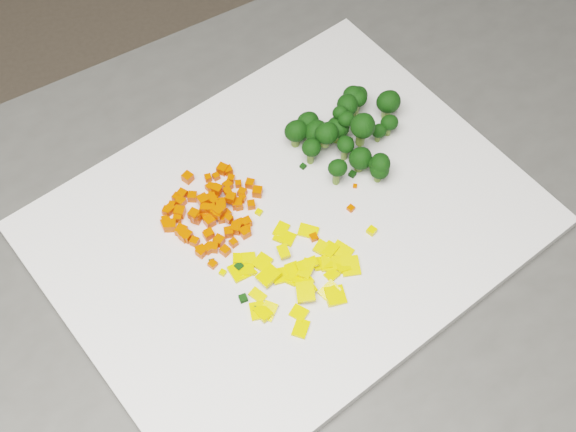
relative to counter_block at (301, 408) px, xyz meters
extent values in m
cube|color=#444442|center=(0.00, 0.00, 0.00)|extent=(1.14, 0.95, 0.90)
cube|color=silver|center=(-0.01, 0.04, 0.46)|extent=(0.57, 0.52, 0.01)
cube|color=#DE3602|center=(-0.09, 0.04, 0.47)|extent=(0.01, 0.01, 0.01)
cube|color=#DE3602|center=(-0.07, 0.10, 0.47)|extent=(0.01, 0.01, 0.01)
cube|color=#DE3602|center=(-0.09, 0.06, 0.47)|extent=(0.01, 0.01, 0.01)
cube|color=#DE3602|center=(-0.10, 0.06, 0.47)|extent=(0.01, 0.01, 0.01)
cube|color=#DE3602|center=(-0.09, 0.02, 0.47)|extent=(0.01, 0.01, 0.01)
cube|color=#DE3602|center=(-0.08, 0.07, 0.47)|extent=(0.01, 0.01, 0.01)
cube|color=#DE3602|center=(-0.12, 0.04, 0.47)|extent=(0.01, 0.01, 0.01)
cube|color=#DE3602|center=(-0.11, 0.04, 0.47)|extent=(0.01, 0.01, 0.01)
cube|color=#DE3602|center=(-0.08, 0.08, 0.47)|extent=(0.01, 0.01, 0.01)
cube|color=#DE3602|center=(-0.04, 0.06, 0.47)|extent=(0.01, 0.01, 0.01)
cube|color=#DE3602|center=(-0.09, 0.02, 0.47)|extent=(0.01, 0.01, 0.01)
cube|color=#DE3602|center=(-0.12, 0.06, 0.47)|extent=(0.01, 0.01, 0.01)
cube|color=#DE3602|center=(-0.08, 0.05, 0.47)|extent=(0.01, 0.01, 0.01)
cube|color=#DE3602|center=(-0.05, 0.04, 0.47)|extent=(0.01, 0.01, 0.01)
cube|color=#DE3602|center=(-0.10, 0.05, 0.47)|extent=(0.01, 0.01, 0.01)
cube|color=#DE3602|center=(-0.08, 0.06, 0.47)|extent=(0.01, 0.01, 0.01)
cube|color=#DE3602|center=(-0.08, 0.03, 0.47)|extent=(0.01, 0.01, 0.01)
cube|color=#DE3602|center=(-0.12, 0.08, 0.47)|extent=(0.01, 0.01, 0.01)
cube|color=#DE3602|center=(-0.13, 0.05, 0.47)|extent=(0.01, 0.01, 0.01)
cube|color=#DE3602|center=(-0.08, 0.09, 0.47)|extent=(0.01, 0.01, 0.01)
cube|color=#DE3602|center=(-0.07, 0.11, 0.47)|extent=(0.01, 0.01, 0.01)
cube|color=#DE3602|center=(-0.05, 0.04, 0.47)|extent=(0.01, 0.01, 0.01)
cube|color=#DE3602|center=(-0.08, 0.06, 0.47)|extent=(0.01, 0.01, 0.01)
cube|color=#DE3602|center=(-0.06, 0.07, 0.47)|extent=(0.01, 0.01, 0.01)
cube|color=#DE3602|center=(-0.09, 0.05, 0.47)|extent=(0.01, 0.01, 0.01)
cube|color=#DE3602|center=(-0.13, 0.05, 0.47)|extent=(0.01, 0.01, 0.01)
cube|color=#DE3602|center=(-0.12, 0.08, 0.47)|extent=(0.01, 0.01, 0.01)
cube|color=#DE3602|center=(-0.06, 0.04, 0.47)|extent=(0.01, 0.01, 0.01)
cube|color=#DE3602|center=(-0.09, 0.06, 0.47)|extent=(0.01, 0.01, 0.01)
cube|color=#DE3602|center=(-0.04, 0.09, 0.47)|extent=(0.01, 0.01, 0.01)
cube|color=#DE3602|center=(-0.08, 0.06, 0.47)|extent=(0.01, 0.01, 0.01)
cube|color=#DE3602|center=(-0.07, 0.06, 0.47)|extent=(0.01, 0.01, 0.01)
cube|color=#DE3602|center=(-0.07, 0.07, 0.47)|extent=(0.01, 0.01, 0.01)
cube|color=#DE3602|center=(-0.06, 0.09, 0.47)|extent=(0.01, 0.01, 0.01)
cube|color=#DE3602|center=(-0.04, 0.07, 0.47)|extent=(0.01, 0.01, 0.01)
cube|color=#DE3602|center=(-0.10, 0.02, 0.47)|extent=(0.01, 0.01, 0.01)
cube|color=#DE3602|center=(-0.09, 0.07, 0.47)|extent=(0.01, 0.01, 0.01)
cube|color=#DE3602|center=(-0.09, 0.06, 0.47)|extent=(0.01, 0.01, 0.01)
cube|color=#DE3602|center=(-0.05, 0.07, 0.47)|extent=(0.01, 0.01, 0.01)
cube|color=#DE3602|center=(-0.07, 0.06, 0.47)|extent=(0.01, 0.01, 0.01)
cube|color=#DE3602|center=(-0.06, 0.03, 0.47)|extent=(0.01, 0.01, 0.01)
cube|color=#DE3602|center=(-0.07, 0.06, 0.47)|extent=(0.01, 0.01, 0.01)
cube|color=#DE3602|center=(-0.09, 0.06, 0.47)|extent=(0.01, 0.01, 0.01)
cube|color=#DE3602|center=(-0.10, 0.06, 0.48)|extent=(0.01, 0.01, 0.01)
cube|color=#DE3602|center=(-0.06, 0.06, 0.47)|extent=(0.01, 0.01, 0.01)
cube|color=#DE3602|center=(-0.06, 0.06, 0.47)|extent=(0.01, 0.01, 0.01)
cube|color=#DE3602|center=(-0.07, 0.08, 0.47)|extent=(0.01, 0.01, 0.01)
cube|color=#DE3602|center=(-0.13, 0.07, 0.47)|extent=(0.01, 0.01, 0.01)
cube|color=#DE3602|center=(-0.11, 0.09, 0.47)|extent=(0.01, 0.01, 0.01)
cube|color=#DE3602|center=(-0.09, 0.04, 0.47)|extent=(0.01, 0.01, 0.01)
cube|color=#DE3602|center=(-0.06, 0.10, 0.47)|extent=(0.01, 0.01, 0.01)
cube|color=#DE3602|center=(-0.07, 0.08, 0.48)|extent=(0.01, 0.01, 0.01)
cube|color=#DE3602|center=(-0.09, 0.06, 0.47)|extent=(0.01, 0.01, 0.01)
cube|color=#DE3602|center=(-0.13, 0.06, 0.47)|extent=(0.01, 0.01, 0.01)
cube|color=#DE3602|center=(-0.07, 0.02, 0.47)|extent=(0.01, 0.01, 0.01)
cube|color=#DE3602|center=(-0.05, 0.09, 0.47)|extent=(0.01, 0.01, 0.01)
cube|color=#DE3602|center=(-0.09, 0.06, 0.47)|extent=(0.01, 0.01, 0.01)
cube|color=#DE3602|center=(-0.12, 0.07, 0.47)|extent=(0.01, 0.01, 0.01)
cube|color=#DE3602|center=(-0.08, 0.09, 0.47)|extent=(0.01, 0.01, 0.01)
cube|color=#DE3602|center=(-0.08, 0.07, 0.47)|extent=(0.01, 0.01, 0.01)
cube|color=#DE3602|center=(-0.08, 0.01, 0.47)|extent=(0.01, 0.01, 0.01)
cube|color=#DE3602|center=(-0.09, 0.07, 0.47)|extent=(0.01, 0.01, 0.01)
cube|color=#DE3602|center=(-0.06, 0.04, 0.47)|extent=(0.01, 0.01, 0.01)
cube|color=#DE3602|center=(-0.08, 0.10, 0.47)|extent=(0.01, 0.01, 0.01)
cube|color=#DE3602|center=(-0.08, 0.06, 0.47)|extent=(0.01, 0.01, 0.01)
cube|color=#DE3602|center=(-0.06, 0.11, 0.47)|extent=(0.01, 0.01, 0.01)
cube|color=#DE3602|center=(-0.11, 0.03, 0.47)|extent=(0.01, 0.01, 0.01)
cube|color=#DE3602|center=(-0.10, 0.02, 0.47)|extent=(0.01, 0.01, 0.01)
cube|color=#DE3602|center=(-0.10, 0.08, 0.47)|extent=(0.01, 0.01, 0.01)
cube|color=#DE3602|center=(-0.09, 0.07, 0.47)|extent=(0.01, 0.01, 0.01)
cube|color=#DE3602|center=(-0.09, 0.06, 0.47)|extent=(0.01, 0.01, 0.01)
cube|color=#DE3602|center=(-0.08, 0.05, 0.47)|extent=(0.01, 0.01, 0.01)
cube|color=#DE3602|center=(-0.11, 0.04, 0.47)|extent=(0.01, 0.01, 0.01)
cube|color=#DE3602|center=(-0.11, 0.08, 0.47)|extent=(0.01, 0.01, 0.01)
cube|color=#DE3602|center=(-0.08, 0.06, 0.47)|extent=(0.01, 0.01, 0.01)
cube|color=#DE3602|center=(-0.10, 0.11, 0.47)|extent=(0.01, 0.01, 0.01)
cube|color=#DE3602|center=(-0.05, 0.07, 0.47)|extent=(0.01, 0.01, 0.01)
cube|color=#DE3602|center=(-0.07, 0.03, 0.47)|extent=(0.01, 0.01, 0.01)
cube|color=#DE3602|center=(-0.08, 0.05, 0.47)|extent=(0.01, 0.01, 0.01)
cube|color=#DE3602|center=(-0.07, 0.05, 0.47)|extent=(0.01, 0.01, 0.01)
cube|color=#DE3602|center=(-0.05, 0.08, 0.47)|extent=(0.01, 0.01, 0.01)
cube|color=#DE3602|center=(-0.12, 0.07, 0.47)|extent=(0.01, 0.01, 0.01)
cube|color=yellow|center=(-0.02, -0.06, 0.46)|extent=(0.02, 0.02, 0.01)
cube|color=yellow|center=(-0.01, -0.03, 0.46)|extent=(0.02, 0.02, 0.01)
cube|color=yellow|center=(0.03, -0.02, 0.46)|extent=(0.01, 0.01, 0.01)
cube|color=yellow|center=(0.01, -0.05, 0.46)|extent=(0.02, 0.02, 0.01)
cube|color=yellow|center=(-0.06, -0.04, 0.46)|extent=(0.02, 0.02, 0.01)
cube|color=yellow|center=(-0.05, 0.00, 0.46)|extent=(0.02, 0.02, 0.00)
cube|color=yellow|center=(-0.03, -0.02, 0.46)|extent=(0.02, 0.02, 0.00)
cube|color=yellow|center=(-0.02, -0.03, 0.46)|extent=(0.02, 0.02, 0.01)
cube|color=yellow|center=(0.01, -0.02, 0.46)|extent=(0.02, 0.02, 0.01)
cube|color=yellow|center=(0.02, -0.02, 0.46)|extent=(0.02, 0.02, 0.01)
cube|color=yellow|center=(-0.05, -0.06, 0.46)|extent=(0.02, 0.02, 0.01)
cube|color=yellow|center=(-0.06, -0.01, 0.46)|extent=(0.02, 0.02, 0.01)
cube|color=yellow|center=(-0.01, -0.02, 0.47)|extent=(0.02, 0.02, 0.01)
cube|color=yellow|center=(-0.02, -0.02, 0.46)|extent=(0.02, 0.02, 0.00)
cube|color=yellow|center=(-0.02, 0.02, 0.46)|extent=(0.02, 0.02, 0.00)
cube|color=yellow|center=(-0.02, -0.02, 0.46)|extent=(0.02, 0.02, 0.00)
cube|color=yellow|center=(-0.06, 0.00, 0.46)|extent=(0.01, 0.01, 0.01)
cube|color=yellow|center=(0.02, 0.00, 0.46)|extent=(0.02, 0.02, 0.01)
cube|color=yellow|center=(-0.04, -0.02, 0.47)|extent=(0.03, 0.02, 0.01)
cube|color=yellow|center=(0.00, -0.02, 0.47)|extent=(0.02, 0.01, 0.00)
cube|color=yellow|center=(-0.06, -0.05, 0.46)|extent=(0.01, 0.02, 0.01)
cube|color=yellow|center=(-0.02, 0.00, 0.47)|extent=(0.01, 0.02, 0.01)
cube|color=yellow|center=(0.00, 0.02, 0.46)|extent=(0.02, 0.02, 0.01)
cube|color=yellow|center=(-0.07, -0.01, 0.46)|extent=(0.02, 0.02, 0.01)
cube|color=yellow|center=(-0.06, -0.06, 0.46)|extent=(0.02, 0.02, 0.01)
cube|color=yellow|center=(0.02, -0.02, 0.46)|extent=(0.02, 0.02, 0.01)
cube|color=yellow|center=(0.03, -0.01, 0.46)|extent=(0.03, 0.03, 0.01)
cube|color=yellow|center=(-0.02, -0.08, 0.46)|extent=(0.02, 0.02, 0.00)
cube|color=yellow|center=(-0.01, -0.05, 0.47)|extent=(0.02, 0.02, 0.01)
cube|color=yellow|center=(0.01, -0.05, 0.46)|extent=(0.02, 0.02, 0.01)
cube|color=yellow|center=(-0.02, 0.03, 0.46)|extent=(0.02, 0.02, 0.00)
cube|color=yellow|center=(0.04, -0.03, 0.46)|extent=(0.02, 0.02, 0.01)
cube|color=yellow|center=(0.02, 0.00, 0.46)|extent=(0.02, 0.02, 0.01)
cube|color=yellow|center=(-0.01, -0.04, 0.47)|extent=(0.02, 0.02, 0.01)
cube|color=yellow|center=(0.02, -0.03, 0.46)|extent=(0.02, 0.02, 0.00)
cube|color=yellow|center=(-0.07, 0.00, 0.46)|extent=(0.02, 0.01, 0.01)
cube|color=#DE3602|center=(-0.09, 0.00, 0.46)|extent=(0.01, 0.01, 0.01)
cube|color=yellow|center=(-0.08, -0.01, 0.46)|extent=(0.01, 0.01, 0.00)
cube|color=black|center=(-0.07, -0.04, 0.46)|extent=(0.01, 0.01, 0.01)
cube|color=yellow|center=(-0.05, -0.01, 0.46)|extent=(0.01, 0.01, 0.00)
cube|color=#DE3602|center=(0.06, 0.06, 0.46)|extent=(0.01, 0.01, 0.00)
cube|color=black|center=(-0.06, -0.05, 0.46)|extent=(0.01, 0.01, 0.00)
cube|color=yellow|center=(-0.04, 0.05, 0.46)|extent=(0.01, 0.01, 0.00)
cube|color=black|center=(-0.09, 0.01, 0.46)|extent=(0.01, 0.01, 0.00)
cube|color=black|center=(0.02, 0.10, 0.46)|extent=(0.01, 0.01, 0.00)
cube|color=black|center=(-0.07, 0.00, 0.46)|extent=(0.01, 0.01, 0.00)
cube|color=yellow|center=(0.07, 0.01, 0.46)|extent=(0.01, 0.01, 0.01)
cube|color=black|center=(0.06, 0.08, 0.46)|extent=(0.01, 0.01, 0.00)
cube|color=#DE3602|center=(0.05, 0.04, 0.46)|extent=(0.01, 0.01, 0.00)
cube|color=#DE3602|center=(-0.10, 0.06, 0.46)|extent=(0.01, 0.01, 0.00)
cube|color=#DE3602|center=(0.01, 0.01, 0.46)|extent=(0.01, 0.01, 0.01)
camera|label=1|loc=(-0.10, -0.37, 1.14)|focal=50.00mm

